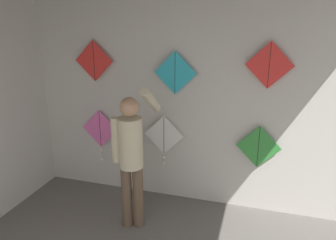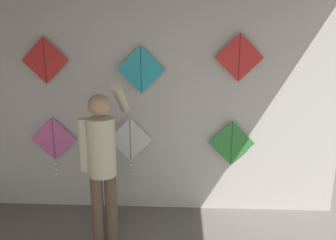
% 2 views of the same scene
% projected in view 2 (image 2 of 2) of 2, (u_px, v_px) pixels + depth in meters
% --- Properties ---
extents(back_panel, '(4.66, 0.06, 2.80)m').
position_uv_depth(back_panel, '(141.00, 98.00, 3.85)').
color(back_panel, beige).
rests_on(back_panel, ground).
extents(shopkeeper, '(0.42, 0.62, 1.68)m').
position_uv_depth(shopkeeper, '(102.00, 158.00, 3.20)').
color(shopkeeper, brown).
rests_on(shopkeeper, ground).
extents(kite_0, '(0.54, 0.04, 0.74)m').
position_uv_depth(kite_0, '(54.00, 142.00, 3.94)').
color(kite_0, pink).
extents(kite_1, '(0.54, 0.04, 0.67)m').
position_uv_depth(kite_1, '(130.00, 142.00, 3.89)').
color(kite_1, white).
extents(kite_2, '(0.54, 0.01, 0.54)m').
position_uv_depth(kite_2, '(232.00, 143.00, 3.84)').
color(kite_2, '#338C38').
extents(kite_3, '(0.54, 0.01, 0.54)m').
position_uv_depth(kite_3, '(45.00, 60.00, 3.71)').
color(kite_3, red).
extents(kite_4, '(0.54, 0.01, 0.54)m').
position_uv_depth(kite_4, '(141.00, 70.00, 3.68)').
color(kite_4, '#28B2C6').
extents(kite_5, '(0.54, 0.01, 0.54)m').
position_uv_depth(kite_5, '(239.00, 58.00, 3.60)').
color(kite_5, red).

